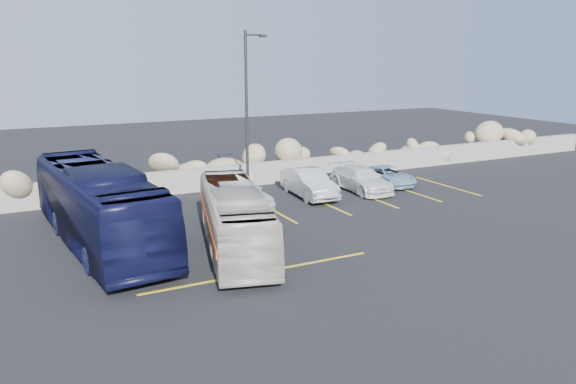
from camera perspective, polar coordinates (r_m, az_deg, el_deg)
name	(u,v)px	position (r m, az deg, el deg)	size (l,w,h in m)	color
ground	(291,269)	(18.63, 0.34, -7.83)	(90.00, 90.00, 0.00)	black
seawall	(184,181)	(29.21, -10.54, 1.08)	(60.00, 0.40, 1.20)	gray
riprap_pile	(177,164)	(30.20, -11.26, 2.81)	(54.00, 2.80, 2.60)	#9F8468
parking_lines	(326,211)	(25.40, 3.88, -1.97)	(18.16, 9.36, 0.01)	yellow
lamppost	(248,111)	(27.15, -4.12, 8.24)	(1.14, 0.18, 8.00)	#2A2825
vintage_bus	(235,219)	(20.25, -5.43, -2.70)	(1.93, 8.25, 2.30)	beige
tour_coach	(99,206)	(21.71, -18.67, -1.32)	(2.50, 10.69, 2.98)	black
car_a	(242,192)	(26.12, -4.69, -0.01)	(1.62, 4.04, 1.38)	silver
car_b	(309,183)	(27.90, 2.15, 0.91)	(1.46, 4.19, 1.38)	#B6B6BC
car_c	(361,179)	(29.35, 7.46, 1.30)	(1.74, 4.29, 1.24)	silver
car_d	(388,176)	(31.01, 10.10, 1.64)	(1.67, 3.61, 1.00)	#83A1BA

